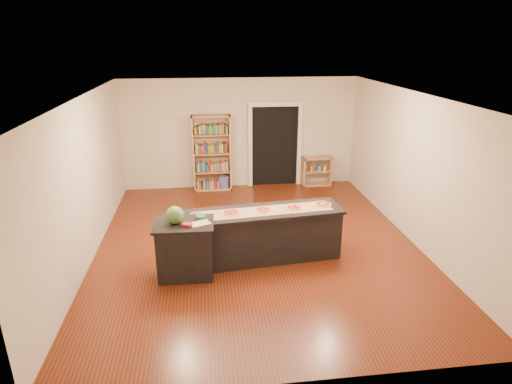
{
  "coord_description": "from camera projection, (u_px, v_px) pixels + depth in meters",
  "views": [
    {
      "loc": [
        -0.93,
        -7.29,
        3.76
      ],
      "look_at": [
        0.0,
        0.2,
        1.0
      ],
      "focal_mm": 30.0,
      "sensor_mm": 36.0,
      "label": 1
    }
  ],
  "objects": [
    {
      "name": "doorway",
      "position": [
        275.0,
        141.0,
        11.11
      ],
      "size": [
        1.4,
        0.09,
        2.21
      ],
      "color": "black",
      "rests_on": "room"
    },
    {
      "name": "kitchen_island",
      "position": [
        263.0,
        235.0,
        7.54
      ],
      "size": [
        2.79,
        0.75,
        0.92
      ],
      "rotation": [
        0.0,
        0.0,
        0.1
      ],
      "color": "black",
      "rests_on": "ground"
    },
    {
      "name": "watermelon",
      "position": [
        175.0,
        215.0,
        6.77
      ],
      "size": [
        0.29,
        0.29,
        0.29
      ],
      "primitive_type": "sphere",
      "color": "#144214",
      "rests_on": "side_counter"
    },
    {
      "name": "pizza_b",
      "position": [
        231.0,
        213.0,
        7.27
      ],
      "size": [
        0.29,
        0.29,
        0.02
      ],
      "color": "#D9AC53",
      "rests_on": "kitchen_island"
    },
    {
      "name": "low_shelf",
      "position": [
        316.0,
        171.0,
        11.35
      ],
      "size": [
        0.77,
        0.33,
        0.77
      ],
      "primitive_type": "cube",
      "color": "tan",
      "rests_on": "ground"
    },
    {
      "name": "pizza_c",
      "position": [
        263.0,
        210.0,
        7.39
      ],
      "size": [
        0.26,
        0.26,
        0.02
      ],
      "color": "#D9AC53",
      "rests_on": "kitchen_island"
    },
    {
      "name": "bookshelf",
      "position": [
        212.0,
        153.0,
        10.83
      ],
      "size": [
        0.96,
        0.34,
        1.93
      ],
      "primitive_type": "cube",
      "color": "tan",
      "rests_on": "ground"
    },
    {
      "name": "side_counter",
      "position": [
        185.0,
        249.0,
        7.0
      ],
      "size": [
        0.96,
        0.7,
        0.95
      ],
      "rotation": [
        0.0,
        0.0,
        -0.04
      ],
      "color": "black",
      "rests_on": "ground"
    },
    {
      "name": "kraft_paper",
      "position": [
        263.0,
        211.0,
        7.37
      ],
      "size": [
        2.45,
        0.68,
        0.0
      ],
      "primitive_type": "cube",
      "rotation": [
        0.0,
        0.0,
        0.1
      ],
      "color": "#9E7E51",
      "rests_on": "kitchen_island"
    },
    {
      "name": "pizza_d",
      "position": [
        294.0,
        208.0,
        7.48
      ],
      "size": [
        0.28,
        0.28,
        0.02
      ],
      "color": "#D9AC53",
      "rests_on": "kitchen_island"
    },
    {
      "name": "room",
      "position": [
        257.0,
        175.0,
        7.71
      ],
      "size": [
        6.0,
        7.0,
        2.8
      ],
      "color": "beige",
      "rests_on": "ground"
    },
    {
      "name": "pizza_a",
      "position": [
        198.0,
        215.0,
        7.16
      ],
      "size": [
        0.29,
        0.29,
        0.02
      ],
      "color": "#D9AC53",
      "rests_on": "kitchen_island"
    },
    {
      "name": "package_red",
      "position": [
        187.0,
        225.0,
        6.7
      ],
      "size": [
        0.18,
        0.15,
        0.05
      ],
      "primitive_type": "cube",
      "rotation": [
        0.0,
        0.0,
        -0.4
      ],
      "color": "maroon",
      "rests_on": "side_counter"
    },
    {
      "name": "waste_bin",
      "position": [
        224.0,
        183.0,
        11.1
      ],
      "size": [
        0.25,
        0.25,
        0.36
      ],
      "primitive_type": "cylinder",
      "color": "#4B5BA8",
      "rests_on": "ground"
    },
    {
      "name": "pizza_e",
      "position": [
        323.0,
        204.0,
        7.64
      ],
      "size": [
        0.28,
        0.28,
        0.02
      ],
      "color": "#D9AC53",
      "rests_on": "kitchen_island"
    },
    {
      "name": "cutting_board",
      "position": [
        200.0,
        224.0,
        6.78
      ],
      "size": [
        0.37,
        0.31,
        0.02
      ],
      "primitive_type": "cube",
      "rotation": [
        0.0,
        0.0,
        0.4
      ],
      "color": "tan",
      "rests_on": "side_counter"
    },
    {
      "name": "package_teal",
      "position": [
        201.0,
        217.0,
        6.98
      ],
      "size": [
        0.17,
        0.17,
        0.06
      ],
      "primitive_type": "cylinder",
      "color": "#195966",
      "rests_on": "side_counter"
    }
  ]
}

